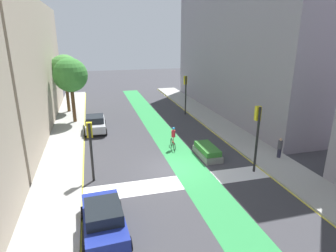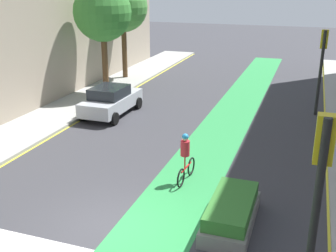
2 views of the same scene
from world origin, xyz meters
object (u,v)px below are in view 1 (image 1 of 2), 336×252
(traffic_signal_far_right, at_px, (185,88))
(street_tree_near, at_px, (70,75))
(car_blue_left_near, at_px, (104,219))
(cyclist_in_lane, at_px, (173,137))
(pedestrian_sidewalk_right_a, at_px, (280,148))
(street_tree_far, at_px, (65,70))
(median_planter, at_px, (207,152))
(traffic_signal_near_left, at_px, (90,140))
(traffic_signal_near_right, at_px, (257,127))
(car_silver_left_far, at_px, (95,123))

(traffic_signal_far_right, bearing_deg, street_tree_near, -178.72)
(traffic_signal_far_right, relative_size, car_blue_left_near, 1.04)
(cyclist_in_lane, xyz_separation_m, street_tree_near, (-8.07, 9.63, 4.05))
(traffic_signal_far_right, height_order, pedestrian_sidewalk_right_a, traffic_signal_far_right)
(street_tree_far, distance_m, median_planter, 20.39)
(traffic_signal_near_left, distance_m, street_tree_far, 18.37)
(traffic_signal_near_left, distance_m, median_planter, 8.94)
(car_blue_left_near, bearing_deg, traffic_signal_near_left, 94.07)
(traffic_signal_near_right, relative_size, traffic_signal_far_right, 1.02)
(traffic_signal_far_right, bearing_deg, traffic_signal_near_right, -90.50)
(cyclist_in_lane, distance_m, median_planter, 3.10)
(car_silver_left_far, distance_m, street_tree_near, 5.80)
(traffic_signal_near_left, xyz_separation_m, median_planter, (8.50, 1.52, -2.31))
(car_blue_left_near, height_order, street_tree_near, street_tree_near)
(traffic_signal_near_left, xyz_separation_m, street_tree_near, (-1.64, 13.38, 2.31))
(car_blue_left_near, bearing_deg, traffic_signal_near_right, 21.24)
(street_tree_near, relative_size, street_tree_far, 0.99)
(street_tree_far, bearing_deg, car_blue_left_near, -83.00)
(traffic_signal_near_left, bearing_deg, cyclist_in_lane, 30.24)
(traffic_signal_far_right, distance_m, cyclist_in_lane, 11.03)
(traffic_signal_far_right, distance_m, car_silver_left_far, 11.23)
(traffic_signal_near_right, distance_m, traffic_signal_near_left, 10.74)
(traffic_signal_far_right, bearing_deg, traffic_signal_near_left, -128.22)
(car_silver_left_far, relative_size, street_tree_far, 0.63)
(street_tree_far, height_order, median_planter, street_tree_far)
(traffic_signal_near_right, relative_size, median_planter, 1.52)
(cyclist_in_lane, distance_m, street_tree_far, 17.34)
(traffic_signal_near_right, height_order, street_tree_far, street_tree_far)
(cyclist_in_lane, bearing_deg, street_tree_far, 121.97)
(car_silver_left_far, bearing_deg, traffic_signal_far_right, 19.61)
(traffic_signal_near_right, bearing_deg, traffic_signal_far_right, 89.50)
(traffic_signal_near_left, height_order, street_tree_far, street_tree_far)
(traffic_signal_near_right, xyz_separation_m, traffic_signal_near_left, (-10.62, 1.54, -0.46))
(traffic_signal_far_right, height_order, car_silver_left_far, traffic_signal_far_right)
(traffic_signal_near_right, relative_size, car_silver_left_far, 1.08)
(car_blue_left_near, distance_m, street_tree_far, 24.12)
(traffic_signal_near_right, distance_m, car_blue_left_near, 11.23)
(traffic_signal_near_right, height_order, cyclist_in_lane, traffic_signal_near_right)
(traffic_signal_near_left, xyz_separation_m, street_tree_far, (-2.50, 18.04, 2.35))
(car_blue_left_near, relative_size, cyclist_in_lane, 2.31)
(car_blue_left_near, height_order, cyclist_in_lane, cyclist_in_lane)
(car_silver_left_far, relative_size, pedestrian_sidewalk_right_a, 2.77)
(traffic_signal_far_right, height_order, car_blue_left_near, traffic_signal_far_right)
(pedestrian_sidewalk_right_a, distance_m, median_planter, 5.36)
(traffic_signal_far_right, relative_size, median_planter, 1.49)
(traffic_signal_near_left, height_order, street_tree_near, street_tree_near)
(traffic_signal_near_right, bearing_deg, car_silver_left_far, 131.60)
(traffic_signal_far_right, height_order, street_tree_near, street_tree_near)
(street_tree_near, bearing_deg, traffic_signal_near_left, -83.00)
(traffic_signal_near_right, distance_m, median_planter, 4.64)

